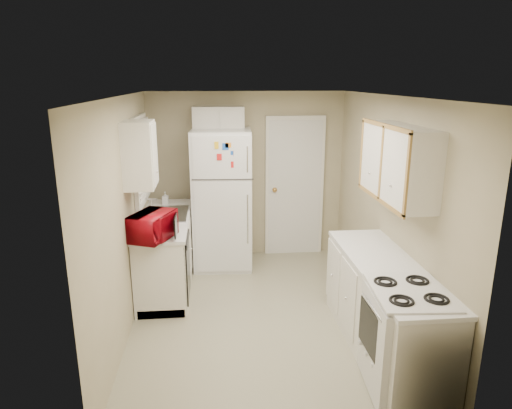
{
  "coord_description": "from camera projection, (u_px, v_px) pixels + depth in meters",
  "views": [
    {
      "loc": [
        -0.49,
        -4.59,
        2.57
      ],
      "look_at": [
        0.0,
        0.5,
        1.15
      ],
      "focal_mm": 32.0,
      "sensor_mm": 36.0,
      "label": 1
    }
  ],
  "objects": [
    {
      "name": "cabinet_over_fridge",
      "position": [
        218.0,
        121.0,
        6.25
      ],
      "size": [
        0.7,
        0.3,
        0.4
      ],
      "primitive_type": "cube",
      "color": "silver",
      "rests_on": "wall_back"
    },
    {
      "name": "stove",
      "position": [
        405.0,
        342.0,
        3.8
      ],
      "size": [
        0.64,
        0.77,
        0.88
      ],
      "primitive_type": "cube",
      "rotation": [
        0.0,
        0.0,
        -0.07
      ],
      "color": "silver",
      "rests_on": "floor"
    },
    {
      "name": "dishwasher",
      "position": [
        187.0,
        266.0,
        5.22
      ],
      "size": [
        0.03,
        0.58,
        0.72
      ],
      "primitive_type": "cube",
      "color": "black",
      "rests_on": "floor"
    },
    {
      "name": "ceiling",
      "position": [
        261.0,
        96.0,
        4.5
      ],
      "size": [
        3.8,
        3.8,
        0.0
      ],
      "primitive_type": "plane",
      "color": "white",
      "rests_on": "floor"
    },
    {
      "name": "interior_door",
      "position": [
        294.0,
        187.0,
        6.71
      ],
      "size": [
        0.86,
        0.06,
        2.08
      ],
      "primitive_type": "cube",
      "color": "silver",
      "rests_on": "floor"
    },
    {
      "name": "wall_left",
      "position": [
        125.0,
        216.0,
        4.69
      ],
      "size": [
        3.8,
        3.8,
        0.0
      ],
      "primitive_type": "plane",
      "color": "tan",
      "rests_on": "floor"
    },
    {
      "name": "microwave",
      "position": [
        152.0,
        226.0,
        4.86
      ],
      "size": [
        0.59,
        0.47,
        0.35
      ],
      "primitive_type": "imported",
      "rotation": [
        0.0,
        0.0,
        1.17
      ],
      "color": "#950610",
      "rests_on": "left_counter"
    },
    {
      "name": "wall_front",
      "position": [
        291.0,
        294.0,
        2.99
      ],
      "size": [
        2.8,
        2.8,
        0.0
      ],
      "primitive_type": "plane",
      "color": "tan",
      "rests_on": "floor"
    },
    {
      "name": "upper_cabinet_right",
      "position": [
        398.0,
        163.0,
        4.29
      ],
      "size": [
        0.3,
        1.2,
        0.7
      ],
      "primitive_type": "cube",
      "color": "silver",
      "rests_on": "wall_right"
    },
    {
      "name": "soap_bottle",
      "position": [
        165.0,
        197.0,
        6.24
      ],
      "size": [
        0.08,
        0.08,
        0.17
      ],
      "primitive_type": "imported",
      "rotation": [
        0.0,
        0.0,
        -0.07
      ],
      "color": "silver",
      "rests_on": "left_counter"
    },
    {
      "name": "right_counter",
      "position": [
        384.0,
        308.0,
        4.35
      ],
      "size": [
        0.6,
        2.0,
        0.9
      ],
      "primitive_type": "cube",
      "color": "silver",
      "rests_on": "floor"
    },
    {
      "name": "left_counter",
      "position": [
        167.0,
        251.0,
        5.78
      ],
      "size": [
        0.6,
        1.8,
        0.9
      ],
      "primitive_type": "cube",
      "color": "silver",
      "rests_on": "floor"
    },
    {
      "name": "wall_right",
      "position": [
        389.0,
        209.0,
        4.95
      ],
      "size": [
        3.8,
        3.8,
        0.0
      ],
      "primitive_type": "plane",
      "color": "tan",
      "rests_on": "floor"
    },
    {
      "name": "upper_cabinet_left",
      "position": [
        139.0,
        155.0,
        4.75
      ],
      "size": [
        0.3,
        0.45,
        0.7
      ],
      "primitive_type": "cube",
      "color": "silver",
      "rests_on": "wall_left"
    },
    {
      "name": "window_blinds",
      "position": [
        142.0,
        160.0,
        5.59
      ],
      "size": [
        0.1,
        0.98,
        1.08
      ],
      "primitive_type": "cube",
      "color": "silver",
      "rests_on": "wall_left"
    },
    {
      "name": "floor",
      "position": [
        260.0,
        314.0,
        5.14
      ],
      "size": [
        3.8,
        3.8,
        0.0
      ],
      "primitive_type": "plane",
      "color": "#ADA98C",
      "rests_on": "ground"
    },
    {
      "name": "sink",
      "position": [
        166.0,
        217.0,
        5.81
      ],
      "size": [
        0.54,
        0.74,
        0.16
      ],
      "primitive_type": "cube",
      "color": "gray",
      "rests_on": "left_counter"
    },
    {
      "name": "wall_back",
      "position": [
        247.0,
        176.0,
        6.64
      ],
      "size": [
        2.8,
        2.8,
        0.0
      ],
      "primitive_type": "plane",
      "color": "tan",
      "rests_on": "floor"
    },
    {
      "name": "refrigerator",
      "position": [
        222.0,
        199.0,
        6.3
      ],
      "size": [
        0.83,
        0.81,
        1.92
      ],
      "primitive_type": "cube",
      "rotation": [
        0.0,
        0.0,
        -0.06
      ],
      "color": "silver",
      "rests_on": "floor"
    }
  ]
}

